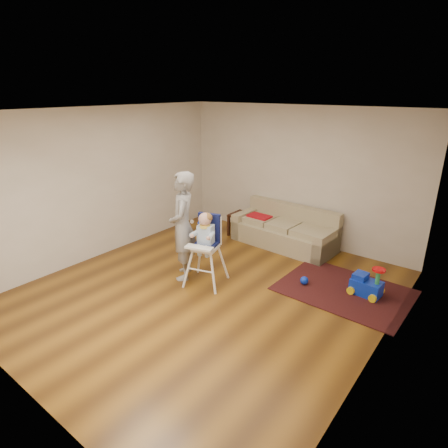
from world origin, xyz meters
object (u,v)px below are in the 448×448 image
Objects in this scene: side_table at (242,225)px; high_chair at (206,250)px; ride_on_toy at (367,280)px; adult at (183,226)px; sofa at (284,227)px; toy_ball at (304,280)px.

high_chair is (0.75, -2.08, 0.34)m from side_table.
ride_on_toy is 2.51m from high_chair.
high_chair is at bearing 57.78° from adult.
side_table is at bearing -175.10° from sofa.
side_table is 2.24m from adult.
side_table is at bearing 167.88° from ride_on_toy.
toy_ball is at bearing 80.54° from adult.
adult is at bearing -81.59° from side_table.
adult reaches higher than sofa.
sofa reaches higher than ride_on_toy.
high_chair is 0.68× the size of adult.
adult is (0.31, -2.12, 0.65)m from side_table.
high_chair is 0.54m from adult.
sofa is 15.64× the size of toy_ball.
adult is at bearing -104.52° from sofa.
toy_ball is 2.14m from adult.
high_chair is at bearing -93.53° from sofa.
ride_on_toy reaches higher than side_table.
side_table is (-0.98, -0.04, -0.16)m from sofa.
ride_on_toy is at bearing 12.30° from high_chair.
toy_ball is (-0.88, -0.30, -0.18)m from ride_on_toy.
high_chair reaches higher than toy_ball.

